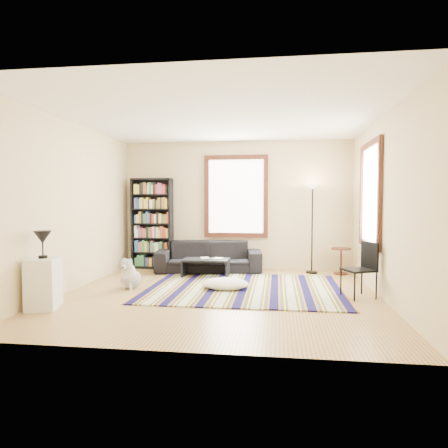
# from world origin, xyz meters

# --- Properties ---
(floor) EXTENTS (5.00, 5.00, 0.10)m
(floor) POSITION_xyz_m (0.00, 0.00, -0.05)
(floor) COLOR tan
(floor) RESTS_ON ground
(ceiling) EXTENTS (5.00, 5.00, 0.10)m
(ceiling) POSITION_xyz_m (0.00, 0.00, 2.85)
(ceiling) COLOR white
(ceiling) RESTS_ON floor
(wall_back) EXTENTS (5.00, 0.10, 2.80)m
(wall_back) POSITION_xyz_m (0.00, 2.55, 1.40)
(wall_back) COLOR beige
(wall_back) RESTS_ON floor
(wall_front) EXTENTS (5.00, 0.10, 2.80)m
(wall_front) POSITION_xyz_m (0.00, -2.55, 1.40)
(wall_front) COLOR beige
(wall_front) RESTS_ON floor
(wall_left) EXTENTS (0.10, 5.00, 2.80)m
(wall_left) POSITION_xyz_m (-2.55, 0.00, 1.40)
(wall_left) COLOR beige
(wall_left) RESTS_ON floor
(wall_right) EXTENTS (0.10, 5.00, 2.80)m
(wall_right) POSITION_xyz_m (2.55, 0.00, 1.40)
(wall_right) COLOR beige
(wall_right) RESTS_ON floor
(window_back) EXTENTS (1.20, 0.06, 1.60)m
(window_back) POSITION_xyz_m (0.00, 2.47, 1.60)
(window_back) COLOR white
(window_back) RESTS_ON wall_back
(window_right) EXTENTS (0.06, 1.20, 1.60)m
(window_right) POSITION_xyz_m (2.47, 0.80, 1.60)
(window_right) COLOR white
(window_right) RESTS_ON wall_right
(rug) EXTENTS (3.29, 2.63, 0.02)m
(rug) POSITION_xyz_m (0.35, 0.44, 0.01)
(rug) COLOR #100C3D
(rug) RESTS_ON floor
(sofa) EXTENTS (1.14, 2.30, 0.64)m
(sofa) POSITION_xyz_m (-0.53, 2.05, 0.32)
(sofa) COLOR black
(sofa) RESTS_ON floor
(bookshelf) EXTENTS (0.90, 0.30, 2.00)m
(bookshelf) POSITION_xyz_m (-1.86, 2.32, 1.00)
(bookshelf) COLOR black
(bookshelf) RESTS_ON floor
(coffee_table) EXTENTS (1.01, 0.76, 0.36)m
(coffee_table) POSITION_xyz_m (-0.49, 1.41, 0.18)
(coffee_table) COLOR black
(coffee_table) RESTS_ON floor
(book_a) EXTENTS (0.25, 0.22, 0.02)m
(book_a) POSITION_xyz_m (-0.59, 1.41, 0.37)
(book_a) COLOR beige
(book_a) RESTS_ON coffee_table
(book_b) EXTENTS (0.21, 0.26, 0.02)m
(book_b) POSITION_xyz_m (-0.34, 1.46, 0.37)
(book_b) COLOR beige
(book_b) RESTS_ON coffee_table
(floor_cushion) EXTENTS (0.84, 0.67, 0.20)m
(floor_cushion) POSITION_xyz_m (0.04, 0.35, 0.10)
(floor_cushion) COLOR white
(floor_cushion) RESTS_ON floor
(floor_lamp) EXTENTS (0.32, 0.32, 1.86)m
(floor_lamp) POSITION_xyz_m (1.62, 2.15, 0.93)
(floor_lamp) COLOR black
(floor_lamp) RESTS_ON floor
(side_table) EXTENTS (0.50, 0.50, 0.54)m
(side_table) POSITION_xyz_m (2.20, 2.07, 0.27)
(side_table) COLOR #481E12
(side_table) RESTS_ON floor
(folding_chair) EXTENTS (0.55, 0.54, 0.86)m
(folding_chair) POSITION_xyz_m (2.15, 0.05, 0.43)
(folding_chair) COLOR black
(folding_chair) RESTS_ON floor
(white_cabinet) EXTENTS (0.49, 0.58, 0.70)m
(white_cabinet) POSITION_xyz_m (-2.30, -1.17, 0.35)
(white_cabinet) COLOR silver
(white_cabinet) RESTS_ON floor
(table_lamp) EXTENTS (0.32, 0.32, 0.38)m
(table_lamp) POSITION_xyz_m (-2.30, -1.17, 0.89)
(table_lamp) COLOR black
(table_lamp) RESTS_ON white_cabinet
(dog) EXTENTS (0.40, 0.54, 0.53)m
(dog) POSITION_xyz_m (-1.57, 0.24, 0.26)
(dog) COLOR silver
(dog) RESTS_ON floor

